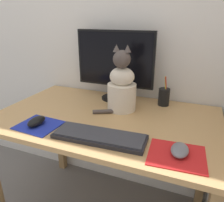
% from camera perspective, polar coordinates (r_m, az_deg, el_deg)
% --- Properties ---
extents(wall_back, '(7.00, 0.04, 2.50)m').
position_cam_1_polar(wall_back, '(1.44, 4.79, 22.01)').
color(wall_back, silver).
rests_on(wall_back, ground_plane).
extents(desk, '(1.18, 0.72, 0.73)m').
position_cam_1_polar(desk, '(1.23, -1.63, -8.18)').
color(desk, tan).
rests_on(desk, ground_plane).
extents(monitor, '(0.49, 0.17, 0.43)m').
position_cam_1_polar(monitor, '(1.36, 0.75, 9.97)').
color(monitor, black).
rests_on(monitor, desk).
extents(keyboard, '(0.42, 0.16, 0.02)m').
position_cam_1_polar(keyboard, '(0.97, -3.28, -9.15)').
color(keyboard, black).
rests_on(keyboard, desk).
extents(mousepad_left, '(0.21, 0.19, 0.00)m').
position_cam_1_polar(mousepad_left, '(1.14, -18.55, -5.99)').
color(mousepad_left, '#1E2D9E').
rests_on(mousepad_left, desk).
extents(mousepad_right, '(0.23, 0.20, 0.00)m').
position_cam_1_polar(mousepad_right, '(0.90, 16.53, -13.41)').
color(mousepad_right, red).
rests_on(mousepad_right, desk).
extents(computer_mouse_left, '(0.06, 0.11, 0.04)m').
position_cam_1_polar(computer_mouse_left, '(1.13, -19.12, -5.01)').
color(computer_mouse_left, black).
rests_on(computer_mouse_left, mousepad_left).
extents(computer_mouse_right, '(0.07, 0.11, 0.03)m').
position_cam_1_polar(computer_mouse_right, '(0.90, 17.28, -12.11)').
color(computer_mouse_right, slate).
rests_on(computer_mouse_right, mousepad_right).
extents(cat, '(0.22, 0.22, 0.37)m').
position_cam_1_polar(cat, '(1.21, 2.52, 3.72)').
color(cat, beige).
rests_on(cat, desk).
extents(pen_cup, '(0.07, 0.07, 0.18)m').
position_cam_1_polar(pen_cup, '(1.34, 13.41, 1.11)').
color(pen_cup, black).
rests_on(pen_cup, desk).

